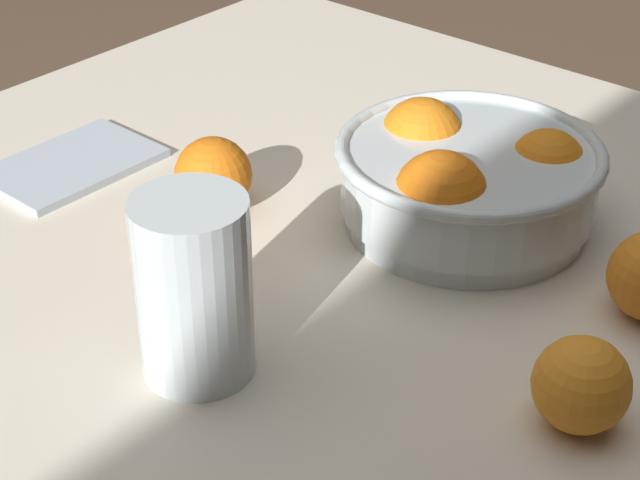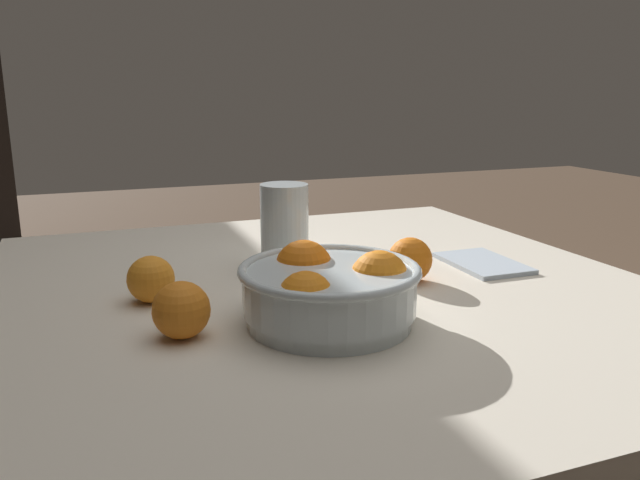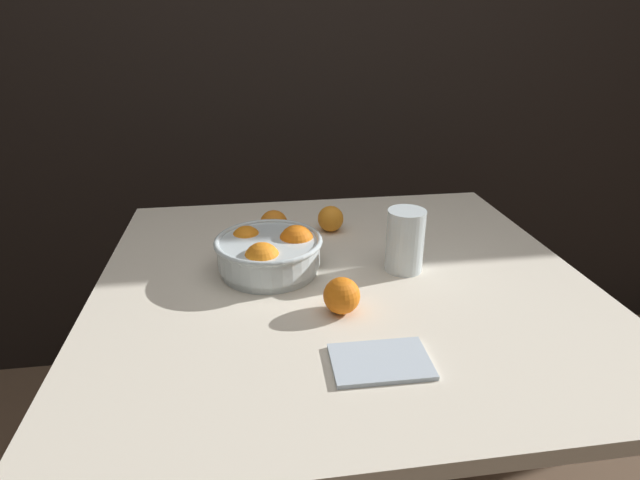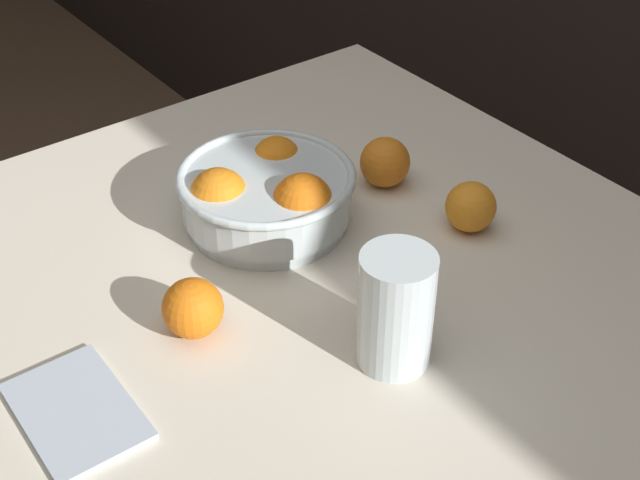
% 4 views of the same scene
% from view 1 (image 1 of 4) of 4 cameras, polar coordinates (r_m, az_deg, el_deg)
% --- Properties ---
extents(dining_table, '(1.05, 1.01, 0.75)m').
position_cam_1_polar(dining_table, '(0.94, -0.75, -6.13)').
color(dining_table, beige).
rests_on(dining_table, ground_plane).
extents(fruit_bowl, '(0.24, 0.24, 0.10)m').
position_cam_1_polar(fruit_bowl, '(0.95, 7.80, 3.27)').
color(fruit_bowl, silver).
rests_on(fruit_bowl, dining_table).
extents(juice_glass, '(0.08, 0.08, 0.14)m').
position_cam_1_polar(juice_glass, '(0.76, -6.70, -2.91)').
color(juice_glass, '#F4A314').
rests_on(juice_glass, dining_table).
extents(orange_loose_front, '(0.07, 0.07, 0.07)m').
position_cam_1_polar(orange_loose_front, '(0.97, -5.71, 3.45)').
color(orange_loose_front, orange).
rests_on(orange_loose_front, dining_table).
extents(orange_loose_aside, '(0.07, 0.07, 0.07)m').
position_cam_1_polar(orange_loose_aside, '(0.75, 13.76, -7.51)').
color(orange_loose_aside, orange).
rests_on(orange_loose_aside, dining_table).
extents(napkin, '(0.16, 0.11, 0.01)m').
position_cam_1_polar(napkin, '(1.08, -13.08, 3.95)').
color(napkin, silver).
rests_on(napkin, dining_table).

